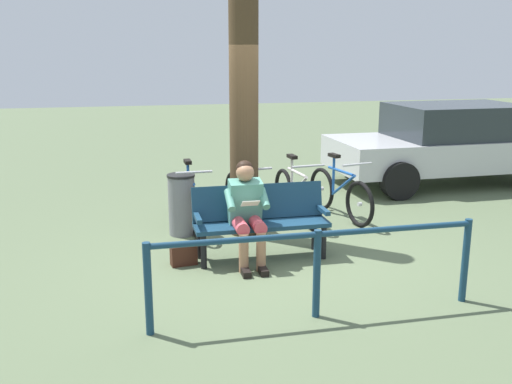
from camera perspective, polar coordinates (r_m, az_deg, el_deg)
The scene contains 12 objects.
ground_plane at distance 7.06m, azimuth 1.58°, elevation -6.31°, with size 40.00×40.00×0.00m, color #566647.
bench at distance 6.89m, azimuth 0.40°, elevation -2.39°, with size 1.60×0.48×0.87m.
person_reading at distance 6.65m, azimuth -0.92°, elevation -1.58°, with size 0.49×0.76×1.20m.
handbag at distance 6.79m, azimuth -7.17°, elevation -6.19°, with size 0.30×0.14×0.24m, color #3F1E14.
tree_trunk at distance 7.54m, azimuth -1.22°, elevation 10.24°, with size 0.38×0.38×3.91m, color #4C3823.
litter_bin at distance 7.81m, azimuth -7.36°, elevation -1.23°, with size 0.37×0.37×0.83m.
bicycle_black at distance 8.62m, azimuth 8.28°, elevation -0.20°, with size 0.53×1.65×0.94m.
bicycle_purple at distance 8.45m, azimuth 4.00°, elevation -0.37°, with size 0.48×1.68×0.94m.
bicycle_silver at distance 8.21m, azimuth -1.12°, elevation -0.76°, with size 0.48×1.67×0.94m.
bicycle_green at distance 8.10m, azimuth -6.49°, elevation -1.07°, with size 0.48×1.68×0.94m.
railing_fence at distance 5.34m, azimuth 6.08°, elevation -6.40°, with size 3.14×0.08×0.85m.
parked_car at distance 11.28m, azimuth 18.50°, elevation 4.70°, with size 4.24×2.09×1.47m.
Camera 1 is at (1.66, 6.41, 2.44)m, focal length 40.44 mm.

